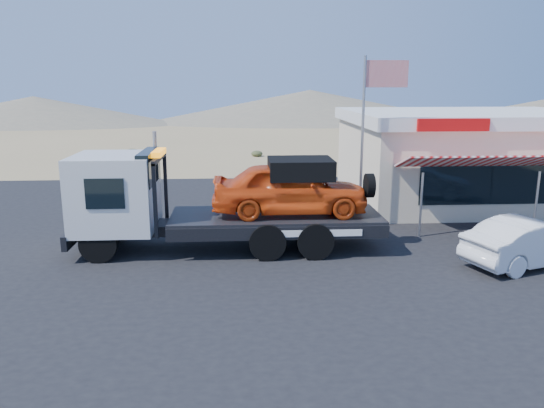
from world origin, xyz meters
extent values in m
plane|color=#957E55|center=(0.00, 0.00, 0.00)|extent=(120.00, 120.00, 0.00)
cube|color=black|center=(2.00, 3.00, 0.01)|extent=(32.00, 24.00, 0.02)
cylinder|color=black|center=(-3.68, 1.32, 0.56)|extent=(1.09, 0.33, 1.09)
cylinder|color=black|center=(-3.68, 3.50, 0.56)|extent=(1.09, 0.33, 1.09)
cylinder|color=black|center=(1.22, 1.32, 0.56)|extent=(1.09, 0.60, 1.09)
cylinder|color=black|center=(1.22, 3.50, 0.56)|extent=(1.09, 0.60, 1.09)
cylinder|color=black|center=(2.64, 1.32, 0.56)|extent=(1.09, 0.60, 1.09)
cylinder|color=black|center=(2.64, 3.50, 0.56)|extent=(1.09, 0.60, 1.09)
cube|color=black|center=(0.35, 2.41, 0.73)|extent=(8.93, 1.09, 0.33)
cube|color=silver|center=(-3.35, 2.41, 1.87)|extent=(2.40, 2.56, 2.29)
cube|color=black|center=(-2.32, 2.41, 2.63)|extent=(0.38, 2.18, 0.98)
cube|color=black|center=(-1.99, 2.41, 1.82)|extent=(0.11, 2.40, 2.18)
cube|color=orange|center=(-1.99, 2.41, 3.07)|extent=(0.27, 1.31, 0.16)
cube|color=black|center=(1.55, 2.41, 1.03)|extent=(6.53, 2.51, 0.16)
imported|color=#D84211|center=(1.98, 2.41, 1.93)|extent=(4.80, 1.93, 1.63)
cube|color=black|center=(2.31, 2.41, 2.55)|extent=(1.96, 1.63, 0.60)
imported|color=silver|center=(8.74, 0.30, 0.71)|extent=(4.41, 2.74, 1.37)
cube|color=beige|center=(10.50, 9.00, 1.72)|extent=(10.00, 8.00, 3.40)
cube|color=white|center=(10.50, 9.00, 3.67)|extent=(10.40, 8.40, 0.50)
cube|color=red|center=(8.00, 4.74, 3.67)|extent=(2.60, 0.12, 0.45)
cube|color=black|center=(10.50, 4.98, 1.52)|extent=(7.00, 0.06, 1.60)
cube|color=red|center=(10.50, 4.10, 2.47)|extent=(9.00, 1.73, 0.61)
cylinder|color=#99999E|center=(6.50, 3.30, 1.12)|extent=(0.08, 0.08, 2.20)
cylinder|color=#99999E|center=(10.50, 3.30, 1.12)|extent=(0.08, 0.08, 2.20)
cylinder|color=#99999E|center=(4.70, 4.50, 3.02)|extent=(0.10, 0.10, 6.00)
cube|color=#B20C14|center=(5.45, 4.50, 5.42)|extent=(1.50, 0.02, 0.90)
ellipsoid|color=#363A1F|center=(-7.07, 23.87, 0.33)|extent=(1.22, 1.22, 0.65)
ellipsoid|color=#363A1F|center=(1.69, 23.91, 0.22)|extent=(0.81, 0.81, 0.44)
cone|color=#726B59|center=(-25.00, 55.00, 1.75)|extent=(36.00, 36.00, 3.50)
cone|color=#726B59|center=(10.00, 58.00, 2.10)|extent=(44.00, 44.00, 4.20)
cone|color=#726B59|center=(40.00, 54.00, 1.50)|extent=(32.00, 32.00, 3.00)
camera|label=1|loc=(0.43, -13.67, 5.13)|focal=35.00mm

